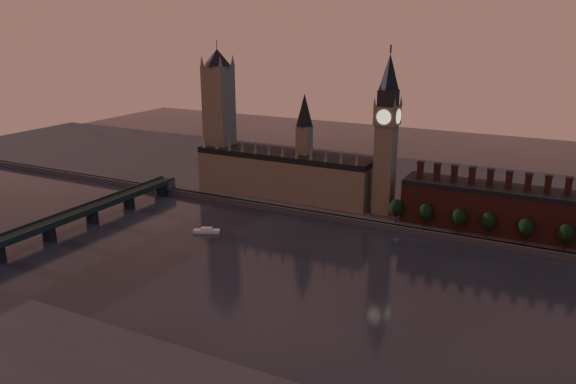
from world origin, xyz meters
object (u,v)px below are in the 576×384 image
Objects in this scene: big_ben at (386,133)px; westminster_bridge at (67,220)px; river_boat at (207,231)px; victoria_tower at (219,114)px.

westminster_bridge is at bearing -145.67° from big_ben.
westminster_bridge is 12.15× the size of river_boat.
victoria_tower is at bearing 73.44° from westminster_bridge.
victoria_tower is 1.01× the size of big_ben.
westminster_bridge is 86.17m from river_boat.
westminster_bridge is at bearing -179.29° from river_boat.
big_ben is 205.83m from westminster_bridge.
river_boat is at bearing 25.66° from westminster_bridge.
westminster_bridge is (-165.00, -112.70, -49.39)m from big_ben.
river_boat is at bearing -139.23° from big_ben.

